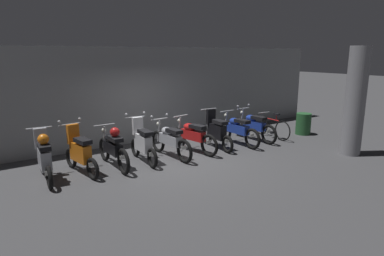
{
  "coord_description": "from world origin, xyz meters",
  "views": [
    {
      "loc": [
        -4.59,
        -7.4,
        2.88
      ],
      "look_at": [
        0.74,
        0.38,
        0.75
      ],
      "focal_mm": 31.18,
      "sensor_mm": 36.0,
      "label": 1
    }
  ],
  "objects_px": {
    "motorbike_slot_3": "(143,143)",
    "motorbike_slot_5": "(193,136)",
    "motorbike_slot_4": "(170,140)",
    "motorbike_slot_7": "(237,130)",
    "trash_bin": "(303,124)",
    "motorbike_slot_2": "(113,147)",
    "motorbike_slot_0": "(44,157)",
    "motorbike_slot_1": "(80,152)",
    "motorbike_slot_6": "(216,131)",
    "bicycle": "(271,127)",
    "support_pillar": "(355,102)",
    "motorbike_slot_8": "(254,126)"
  },
  "relations": [
    {
      "from": "motorbike_slot_3",
      "to": "motorbike_slot_5",
      "type": "xyz_separation_m",
      "value": [
        1.63,
        0.01,
        -0.04
      ]
    },
    {
      "from": "motorbike_slot_4",
      "to": "motorbike_slot_5",
      "type": "xyz_separation_m",
      "value": [
        0.82,
        0.07,
        -0.0
      ]
    },
    {
      "from": "motorbike_slot_7",
      "to": "trash_bin",
      "type": "bearing_deg",
      "value": -6.02
    },
    {
      "from": "motorbike_slot_2",
      "to": "motorbike_slot_3",
      "type": "distance_m",
      "value": 0.82
    },
    {
      "from": "motorbike_slot_0",
      "to": "motorbike_slot_1",
      "type": "xyz_separation_m",
      "value": [
        0.81,
        0.03,
        -0.04
      ]
    },
    {
      "from": "motorbike_slot_7",
      "to": "motorbike_slot_0",
      "type": "bearing_deg",
      "value": 178.48
    },
    {
      "from": "motorbike_slot_6",
      "to": "bicycle",
      "type": "relative_size",
      "value": 0.97
    },
    {
      "from": "motorbike_slot_3",
      "to": "trash_bin",
      "type": "relative_size",
      "value": 2.2
    },
    {
      "from": "motorbike_slot_2",
      "to": "bicycle",
      "type": "bearing_deg",
      "value": -1.48
    },
    {
      "from": "motorbike_slot_2",
      "to": "motorbike_slot_7",
      "type": "distance_m",
      "value": 4.1
    },
    {
      "from": "motorbike_slot_4",
      "to": "support_pillar",
      "type": "height_order",
      "value": "support_pillar"
    },
    {
      "from": "motorbike_slot_1",
      "to": "motorbike_slot_3",
      "type": "xyz_separation_m",
      "value": [
        1.65,
        -0.05,
        0.0
      ]
    },
    {
      "from": "motorbike_slot_2",
      "to": "motorbike_slot_6",
      "type": "bearing_deg",
      "value": -1.67
    },
    {
      "from": "support_pillar",
      "to": "motorbike_slot_5",
      "type": "bearing_deg",
      "value": 142.66
    },
    {
      "from": "motorbike_slot_1",
      "to": "motorbike_slot_5",
      "type": "distance_m",
      "value": 3.28
    },
    {
      "from": "motorbike_slot_5",
      "to": "bicycle",
      "type": "height_order",
      "value": "motorbike_slot_5"
    },
    {
      "from": "bicycle",
      "to": "motorbike_slot_8",
      "type": "bearing_deg",
      "value": 173.63
    },
    {
      "from": "motorbike_slot_0",
      "to": "motorbike_slot_8",
      "type": "height_order",
      "value": "motorbike_slot_0"
    },
    {
      "from": "motorbike_slot_4",
      "to": "trash_bin",
      "type": "height_order",
      "value": "motorbike_slot_4"
    },
    {
      "from": "support_pillar",
      "to": "trash_bin",
      "type": "distance_m",
      "value": 2.76
    },
    {
      "from": "motorbike_slot_4",
      "to": "trash_bin",
      "type": "distance_m",
      "value": 5.38
    },
    {
      "from": "motorbike_slot_1",
      "to": "bicycle",
      "type": "height_order",
      "value": "motorbike_slot_1"
    },
    {
      "from": "motorbike_slot_8",
      "to": "motorbike_slot_7",
      "type": "bearing_deg",
      "value": -173.09
    },
    {
      "from": "motorbike_slot_6",
      "to": "trash_bin",
      "type": "relative_size",
      "value": 2.2
    },
    {
      "from": "motorbike_slot_6",
      "to": "motorbike_slot_7",
      "type": "xyz_separation_m",
      "value": [
        0.82,
        -0.06,
        -0.03
      ]
    },
    {
      "from": "motorbike_slot_0",
      "to": "motorbike_slot_8",
      "type": "bearing_deg",
      "value": -0.46
    },
    {
      "from": "motorbike_slot_5",
      "to": "motorbike_slot_6",
      "type": "relative_size",
      "value": 1.15
    },
    {
      "from": "motorbike_slot_0",
      "to": "motorbike_slot_7",
      "type": "height_order",
      "value": "motorbike_slot_0"
    },
    {
      "from": "motorbike_slot_6",
      "to": "bicycle",
      "type": "bearing_deg",
      "value": -1.22
    },
    {
      "from": "motorbike_slot_3",
      "to": "motorbike_slot_6",
      "type": "distance_m",
      "value": 2.46
    },
    {
      "from": "motorbike_slot_4",
      "to": "motorbike_slot_3",
      "type": "bearing_deg",
      "value": 175.76
    },
    {
      "from": "motorbike_slot_2",
      "to": "trash_bin",
      "type": "relative_size",
      "value": 2.55
    },
    {
      "from": "motorbike_slot_8",
      "to": "trash_bin",
      "type": "height_order",
      "value": "motorbike_slot_8"
    },
    {
      "from": "motorbike_slot_0",
      "to": "motorbike_slot_7",
      "type": "relative_size",
      "value": 0.86
    },
    {
      "from": "motorbike_slot_0",
      "to": "trash_bin",
      "type": "distance_m",
      "value": 8.65
    },
    {
      "from": "motorbike_slot_5",
      "to": "bicycle",
      "type": "distance_m",
      "value": 3.24
    },
    {
      "from": "motorbike_slot_7",
      "to": "support_pillar",
      "type": "relative_size",
      "value": 0.64
    },
    {
      "from": "motorbike_slot_0",
      "to": "motorbike_slot_5",
      "type": "height_order",
      "value": "motorbike_slot_0"
    },
    {
      "from": "bicycle",
      "to": "motorbike_slot_6",
      "type": "bearing_deg",
      "value": 178.78
    },
    {
      "from": "bicycle",
      "to": "trash_bin",
      "type": "height_order",
      "value": "bicycle"
    },
    {
      "from": "motorbike_slot_2",
      "to": "motorbike_slot_4",
      "type": "relative_size",
      "value": 1.0
    },
    {
      "from": "motorbike_slot_3",
      "to": "motorbike_slot_6",
      "type": "relative_size",
      "value": 1.0
    },
    {
      "from": "motorbike_slot_0",
      "to": "motorbike_slot_1",
      "type": "bearing_deg",
      "value": 2.33
    },
    {
      "from": "motorbike_slot_7",
      "to": "bicycle",
      "type": "relative_size",
      "value": 1.13
    },
    {
      "from": "motorbike_slot_3",
      "to": "support_pillar",
      "type": "distance_m",
      "value": 6.05
    },
    {
      "from": "motorbike_slot_3",
      "to": "motorbike_slot_4",
      "type": "bearing_deg",
      "value": -4.24
    },
    {
      "from": "motorbike_slot_4",
      "to": "bicycle",
      "type": "relative_size",
      "value": 1.13
    },
    {
      "from": "motorbike_slot_1",
      "to": "motorbike_slot_5",
      "type": "height_order",
      "value": "motorbike_slot_1"
    },
    {
      "from": "motorbike_slot_6",
      "to": "motorbike_slot_0",
      "type": "bearing_deg",
      "value": 178.98
    },
    {
      "from": "motorbike_slot_0",
      "to": "motorbike_slot_2",
      "type": "xyz_separation_m",
      "value": [
        1.64,
        0.01,
        -0.04
      ]
    }
  ]
}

